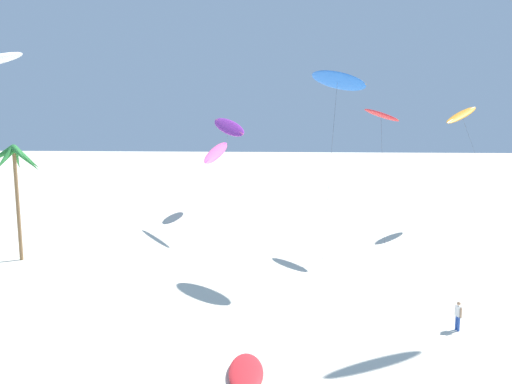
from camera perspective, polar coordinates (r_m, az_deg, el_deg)
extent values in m
cylinder|color=olive|center=(44.42, -24.97, -1.30)|extent=(0.28, 0.28, 8.94)
cone|color=#287533|center=(43.51, -24.16, 3.32)|extent=(2.34, 0.59, 2.19)
cone|color=#287533|center=(44.40, -24.12, 3.44)|extent=(1.84, 2.22, 2.17)
cone|color=#287533|center=(44.94, -25.06, 3.41)|extent=(1.27, 2.38, 2.19)
cone|color=#287533|center=(45.02, -26.16, 3.98)|extent=(2.61, 1.82, 1.33)
cone|color=#287533|center=(43.24, -26.22, 3.24)|extent=(1.16, 2.47, 2.09)
cone|color=#287533|center=(42.72, -24.86, 3.91)|extent=(2.28, 2.31, 1.25)
ellipsoid|color=purple|center=(50.08, -3.09, 7.25)|extent=(4.70, 7.53, 2.51)
ellipsoid|color=#EA5193|center=(50.08, -3.09, 7.30)|extent=(4.01, 7.41, 1.77)
cylinder|color=#4C4C51|center=(46.34, -3.56, 0.68)|extent=(0.11, 8.44, 10.19)
ellipsoid|color=orange|center=(54.29, 21.91, 7.97)|extent=(5.17, 6.14, 2.07)
ellipsoid|color=white|center=(54.29, 21.91, 8.00)|extent=(4.69, 5.84, 1.85)
cylinder|color=#4C4C51|center=(51.97, 23.99, 1.47)|extent=(2.54, 6.56, 11.36)
ellipsoid|color=blue|center=(36.89, 9.04, 12.16)|extent=(4.13, 5.04, 2.21)
ellipsoid|color=orange|center=(36.89, 9.04, 12.20)|extent=(3.70, 4.56, 1.33)
cylinder|color=#4C4C51|center=(32.84, 8.06, 0.43)|extent=(1.64, 8.56, 13.80)
ellipsoid|color=#EA5193|center=(58.78, -4.44, 4.41)|extent=(2.71, 7.52, 2.67)
ellipsoid|color=purple|center=(58.78, -4.44, 4.43)|extent=(1.88, 7.60, 2.19)
cylinder|color=#4C4C51|center=(54.57, -4.82, 0.25)|extent=(0.49, 9.31, 7.09)
ellipsoid|color=red|center=(43.18, 13.73, 8.34)|extent=(2.84, 4.30, 1.54)
ellipsoid|color=green|center=(43.18, 13.74, 8.37)|extent=(2.42, 4.06, 1.16)
cylinder|color=#4C4C51|center=(40.06, 13.95, 0.03)|extent=(0.56, 7.17, 11.40)
ellipsoid|color=red|center=(24.18, -1.12, -19.42)|extent=(1.83, 3.66, 0.39)
ellipsoid|color=white|center=(24.17, -1.12, -19.37)|extent=(1.44, 1.69, 0.24)
cylinder|color=#284CA3|center=(30.44, 21.61, -13.48)|extent=(0.14, 0.14, 0.81)
cylinder|color=#284CA3|center=(30.55, 21.40, -13.38)|extent=(0.14, 0.14, 0.81)
cube|color=white|center=(30.25, 21.58, -12.21)|extent=(0.30, 0.35, 0.57)
cylinder|color=tan|center=(30.12, 21.84, -12.40)|extent=(0.09, 0.09, 0.56)
cylinder|color=tan|center=(30.41, 21.31, -12.16)|extent=(0.09, 0.09, 0.56)
sphere|color=tan|center=(30.10, 21.63, -11.46)|extent=(0.21, 0.21, 0.21)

